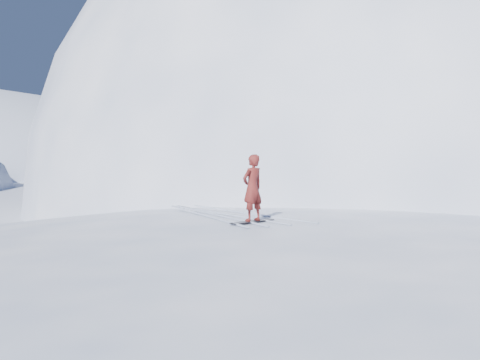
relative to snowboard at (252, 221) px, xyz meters
The scene contains 8 objects.
ground 3.57m from the snowboard, 64.78° to the right, with size 400.00×400.00×0.00m, color white.
near_ridge 3.27m from the snowboard, 16.24° to the left, with size 36.00×28.00×4.80m, color white.
summit_peak 33.14m from the snowboard, 45.61° to the left, with size 60.00×56.00×56.00m, color white.
peak_shoulder 20.97m from the snowboard, 57.74° to the left, with size 28.00×24.00×18.00m, color white.
wind_bumps 2.49m from the snowboard, 24.98° to the right, with size 16.00×14.40×1.00m.
snowboard is the anchor object (origin of this frame).
snowboarder 0.92m from the snowboard, ahead, with size 0.67×0.44×1.82m, color maroon.
board_tracks 1.96m from the snowboard, 95.62° to the left, with size 2.72×5.98×0.04m.
Camera 1 is at (-6.43, -11.17, 4.31)m, focal length 40.00 mm.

